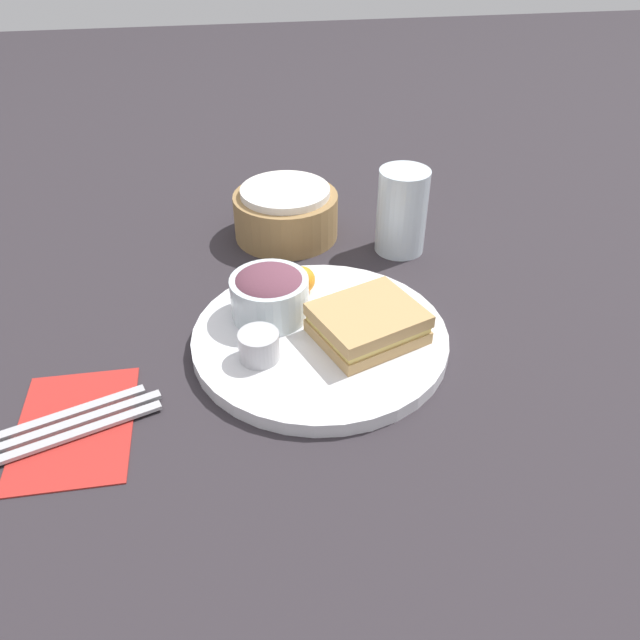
% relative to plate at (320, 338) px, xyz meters
% --- Properties ---
extents(ground_plane, '(4.00, 4.00, 0.00)m').
position_rel_plate_xyz_m(ground_plane, '(0.00, 0.00, -0.01)').
color(ground_plane, '#2D282D').
extents(plate, '(0.34, 0.34, 0.02)m').
position_rel_plate_xyz_m(plate, '(0.00, 0.00, 0.00)').
color(plate, silver).
rests_on(plate, ground_plane).
extents(sandwich, '(0.16, 0.15, 0.04)m').
position_rel_plate_xyz_m(sandwich, '(0.06, -0.02, 0.03)').
color(sandwich, tan).
rests_on(sandwich, plate).
extents(salad_bowl, '(0.11, 0.11, 0.07)m').
position_rel_plate_xyz_m(salad_bowl, '(-0.06, 0.05, 0.05)').
color(salad_bowl, silver).
rests_on(salad_bowl, plate).
extents(dressing_cup, '(0.05, 0.05, 0.04)m').
position_rel_plate_xyz_m(dressing_cup, '(-0.08, -0.04, 0.03)').
color(dressing_cup, '#B7B7BC').
rests_on(dressing_cup, plate).
extents(orange_wedge, '(0.04, 0.04, 0.04)m').
position_rel_plate_xyz_m(orange_wedge, '(-0.01, 0.10, 0.03)').
color(orange_wedge, orange).
rests_on(orange_wedge, plate).
extents(drink_glass, '(0.08, 0.08, 0.14)m').
position_rel_plate_xyz_m(drink_glass, '(0.17, 0.23, 0.06)').
color(drink_glass, silver).
rests_on(drink_glass, ground_plane).
extents(bread_basket, '(0.17, 0.17, 0.09)m').
position_rel_plate_xyz_m(bread_basket, '(-0.01, 0.30, 0.03)').
color(bread_basket, '#997547').
rests_on(bread_basket, ground_plane).
extents(napkin, '(0.13, 0.18, 0.00)m').
position_rel_plate_xyz_m(napkin, '(-0.30, -0.11, -0.01)').
color(napkin, '#B22823').
rests_on(napkin, ground_plane).
extents(fork, '(0.18, 0.07, 0.01)m').
position_rel_plate_xyz_m(fork, '(-0.29, -0.12, -0.00)').
color(fork, '#B2B2B7').
rests_on(fork, napkin).
extents(knife, '(0.19, 0.08, 0.01)m').
position_rel_plate_xyz_m(knife, '(-0.30, -0.11, -0.00)').
color(knife, '#B2B2B7').
rests_on(knife, napkin).
extents(spoon, '(0.17, 0.07, 0.01)m').
position_rel_plate_xyz_m(spoon, '(-0.31, -0.09, -0.00)').
color(spoon, '#B2B2B7').
rests_on(spoon, napkin).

